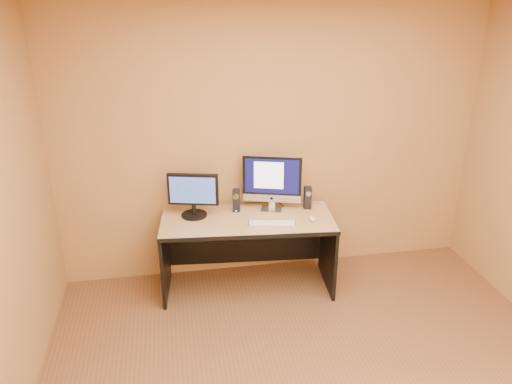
# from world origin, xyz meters

# --- Properties ---
(walls) EXTENTS (4.00, 4.00, 2.60)m
(walls) POSITION_xyz_m (0.00, 0.00, 1.30)
(walls) COLOR #9C713F
(walls) RESTS_ON ground
(desk) EXTENTS (1.59, 0.81, 0.71)m
(desk) POSITION_xyz_m (-0.30, 1.62, 0.36)
(desk) COLOR tan
(desk) RESTS_ON ground
(imac) EXTENTS (0.58, 0.35, 0.53)m
(imac) POSITION_xyz_m (-0.05, 1.78, 0.98)
(imac) COLOR #BABABE
(imac) RESTS_ON desk
(second_monitor) EXTENTS (0.50, 0.34, 0.40)m
(second_monitor) POSITION_xyz_m (-0.76, 1.77, 0.91)
(second_monitor) COLOR black
(second_monitor) RESTS_ON desk
(speaker_left) EXTENTS (0.08, 0.08, 0.21)m
(speaker_left) POSITION_xyz_m (-0.37, 1.81, 0.82)
(speaker_left) COLOR black
(speaker_left) RESTS_ON desk
(speaker_right) EXTENTS (0.07, 0.07, 0.21)m
(speaker_right) POSITION_xyz_m (0.29, 1.76, 0.82)
(speaker_right) COLOR black
(speaker_right) RESTS_ON desk
(keyboard) EXTENTS (0.43, 0.18, 0.02)m
(keyboard) POSITION_xyz_m (-0.11, 1.47, 0.72)
(keyboard) COLOR silver
(keyboard) RESTS_ON desk
(mouse) EXTENTS (0.06, 0.10, 0.03)m
(mouse) POSITION_xyz_m (0.26, 1.50, 0.73)
(mouse) COLOR silver
(mouse) RESTS_ON desk
(cable_a) EXTENTS (0.06, 0.21, 0.01)m
(cable_a) POSITION_xyz_m (0.06, 1.93, 0.72)
(cable_a) COLOR black
(cable_a) RESTS_ON desk
(cable_b) EXTENTS (0.07, 0.17, 0.01)m
(cable_b) POSITION_xyz_m (-0.05, 1.91, 0.72)
(cable_b) COLOR black
(cable_b) RESTS_ON desk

